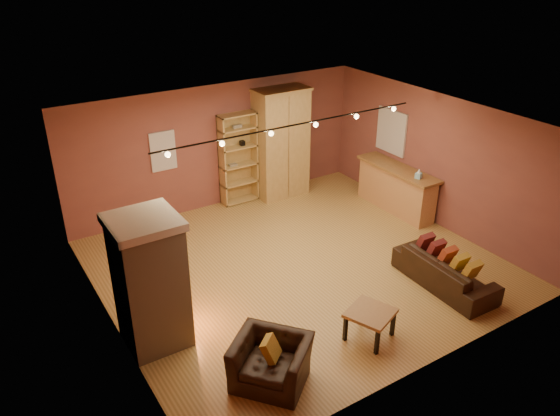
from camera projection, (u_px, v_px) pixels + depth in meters
floor at (298, 265)px, 10.39m from camera, size 7.00×7.00×0.00m
ceiling at (301, 124)px, 9.14m from camera, size 7.00×7.00×0.00m
back_wall at (218, 146)px, 12.23m from camera, size 7.00×0.02×2.80m
left_wall at (104, 253)px, 8.09m from camera, size 0.02×6.50×2.80m
right_wall at (437, 161)px, 11.44m from camera, size 0.02×6.50×2.80m
fireplace at (151, 282)px, 8.01m from camera, size 1.01×0.98×2.12m
back_window at (163, 151)px, 11.52m from camera, size 0.56×0.04×0.86m
bookcase at (237, 158)px, 12.48m from camera, size 0.87×0.34×2.13m
armoire at (281, 143)px, 12.72m from camera, size 1.27×0.72×2.59m
bar_counter at (396, 188)px, 12.30m from camera, size 0.58×2.15×1.03m
tissue_box at (419, 174)px, 11.51m from camera, size 0.14×0.14×0.21m
right_window at (391, 131)px, 12.37m from camera, size 0.05×0.90×1.00m
loveseat at (446, 266)px, 9.62m from camera, size 0.64×1.97×0.80m
armchair at (271, 355)px, 7.50m from camera, size 1.16×1.21×0.89m
coffee_table at (370, 315)px, 8.33m from camera, size 0.84×0.84×0.49m
track_rail at (294, 127)px, 9.34m from camera, size 5.20×0.09×0.13m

